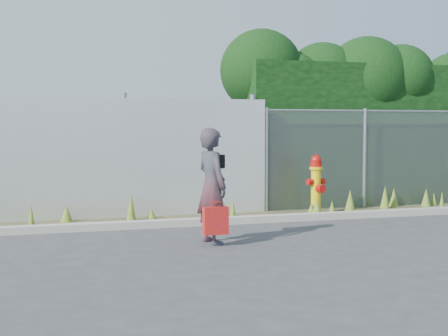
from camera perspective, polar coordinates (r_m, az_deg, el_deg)
name	(u,v)px	position (r m, az deg, el deg)	size (l,w,h in m)	color
ground	(271,242)	(9.17, 4.35, -6.78)	(80.00, 80.00, 0.00)	#39393B
curb	(234,220)	(10.84, 0.91, -4.80)	(16.00, 0.22, 0.12)	#9E998E
weed_strip	(241,211)	(11.57, 1.53, -3.92)	(16.00, 1.30, 0.53)	#444027
corrugated_fence	(37,159)	(11.43, -16.70, 0.75)	(8.50, 0.21, 2.30)	silver
chainlink_fence	(409,157)	(13.67, 16.56, 0.94)	(6.50, 0.07, 2.05)	gray
hedge	(386,107)	(14.58, 14.57, 5.40)	(7.71, 2.08, 3.75)	black
fire_hydrant	(316,185)	(11.96, 8.41, -1.58)	(0.39, 0.35, 1.17)	yellow
woman	(212,186)	(8.95, -1.11, -1.65)	(0.61, 0.40, 1.67)	#0D4C57
red_tote_bag	(216,221)	(8.75, -0.78, -4.83)	(0.35, 0.13, 0.46)	red
black_shoulder_bag	(216,162)	(9.08, -0.78, 0.59)	(0.27, 0.11, 0.20)	black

